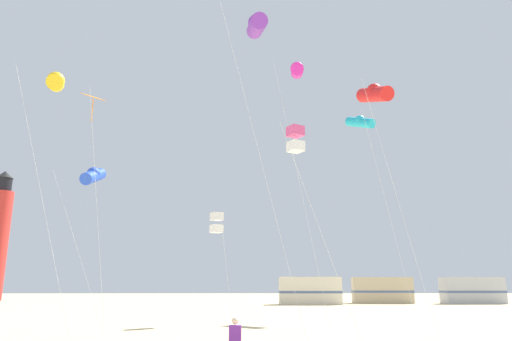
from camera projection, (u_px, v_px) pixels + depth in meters
The scene contains 13 objects.
kite_flyer_standing at pixel (235, 337), 13.54m from camera, with size 0.36×0.53×1.16m.
kite_tube_scarlet at pixel (374, 94), 22.15m from camera, with size 2.70×2.98×11.53m.
kite_tube_magenta at pixel (297, 70), 26.53m from camera, with size 2.57×2.68×14.54m.
kite_tube_cyan at pixel (360, 122), 34.13m from camera, with size 3.78×4.03×14.25m.
kite_tube_violet at pixel (257, 25), 20.25m from camera, with size 3.21×3.01×13.65m.
kite_tube_gold at pixel (56, 83), 20.95m from camera, with size 2.79×3.23×11.54m.
kite_box_white at pixel (217, 223), 26.58m from camera, with size 1.35×1.35×6.04m.
kite_diamond_orange at pixel (94, 106), 21.75m from camera, with size 1.85×1.85×10.78m.
kite_tube_blue at pixel (93, 176), 26.98m from camera, with size 3.27×2.94×8.85m.
kite_box_rainbow at pixel (296, 139), 20.52m from camera, with size 3.11×2.67×8.83m.
rv_van_cream at pixel (310, 291), 49.10m from camera, with size 6.48×2.45×2.80m.
rv_van_tan at pixel (382, 290), 52.03m from camera, with size 6.58×2.77×2.80m.
rv_van_silver at pixel (472, 290), 50.85m from camera, with size 6.50×2.52×2.80m.
Camera 1 is at (1.61, -7.64, 2.10)m, focal length 32.97 mm.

